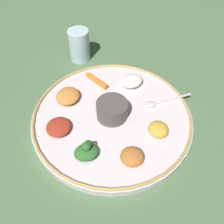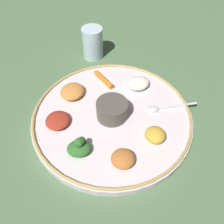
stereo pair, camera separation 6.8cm
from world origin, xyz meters
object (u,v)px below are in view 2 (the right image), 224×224
(greens_pile, at_px, (79,147))
(drinking_glass, at_px, (93,45))
(carrot_near_spoon, at_px, (103,79))
(spoon, at_px, (164,107))
(center_bowl, at_px, (112,109))

(greens_pile, bearing_deg, drinking_glass, 85.96)
(carrot_near_spoon, relative_size, drinking_glass, 0.82)
(greens_pile, bearing_deg, spoon, 29.59)
(center_bowl, distance_m, greens_pile, 0.14)
(center_bowl, bearing_deg, carrot_near_spoon, 98.98)
(center_bowl, relative_size, spoon, 0.58)
(center_bowl, xyz_separation_m, greens_pile, (-0.08, -0.11, -0.01))
(drinking_glass, bearing_deg, spoon, -54.56)
(carrot_near_spoon, bearing_deg, center_bowl, -81.02)
(greens_pile, xyz_separation_m, drinking_glass, (0.03, 0.42, 0.01))
(center_bowl, height_order, carrot_near_spoon, center_bowl)
(carrot_near_spoon, bearing_deg, drinking_glass, 101.27)
(greens_pile, distance_m, drinking_glass, 0.42)
(spoon, distance_m, carrot_near_spoon, 0.21)
(carrot_near_spoon, xyz_separation_m, drinking_glass, (-0.03, 0.16, 0.02))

